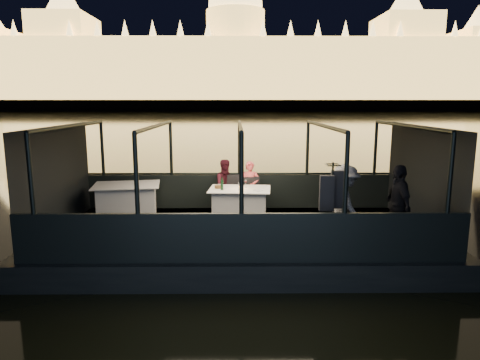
{
  "coord_description": "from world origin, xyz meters",
  "views": [
    {
      "loc": [
        -0.1,
        -9.2,
        3.31
      ],
      "look_at": [
        0.0,
        0.4,
        1.55
      ],
      "focal_mm": 32.0,
      "sensor_mm": 36.0,
      "label": 1
    }
  ],
  "objects_px": {
    "dining_table_aft": "(127,202)",
    "person_man_maroon": "(226,183)",
    "chair_port_left": "(231,196)",
    "person_woman_coral": "(250,184)",
    "passenger_stripe": "(344,202)",
    "dining_table_central": "(240,204)",
    "coat_stand": "(331,205)",
    "wine_bottle": "(222,184)",
    "passenger_dark": "(398,203)",
    "chair_port_right": "(251,197)"
  },
  "relations": [
    {
      "from": "dining_table_central",
      "to": "passenger_dark",
      "type": "distance_m",
      "value": 3.64
    },
    {
      "from": "dining_table_central",
      "to": "coat_stand",
      "type": "bearing_deg",
      "value": -52.31
    },
    {
      "from": "dining_table_central",
      "to": "wine_bottle",
      "type": "bearing_deg",
      "value": -158.87
    },
    {
      "from": "person_woman_coral",
      "to": "chair_port_right",
      "type": "bearing_deg",
      "value": -81.39
    },
    {
      "from": "chair_port_left",
      "to": "wine_bottle",
      "type": "xyz_separation_m",
      "value": [
        -0.19,
        -0.78,
        0.47
      ]
    },
    {
      "from": "chair_port_left",
      "to": "person_man_maroon",
      "type": "relative_size",
      "value": 0.7
    },
    {
      "from": "dining_table_aft",
      "to": "passenger_stripe",
      "type": "bearing_deg",
      "value": -22.53
    },
    {
      "from": "chair_port_left",
      "to": "wine_bottle",
      "type": "height_order",
      "value": "wine_bottle"
    },
    {
      "from": "chair_port_right",
      "to": "passenger_stripe",
      "type": "bearing_deg",
      "value": -65.0
    },
    {
      "from": "dining_table_central",
      "to": "person_man_maroon",
      "type": "relative_size",
      "value": 1.07
    },
    {
      "from": "chair_port_left",
      "to": "passenger_dark",
      "type": "distance_m",
      "value": 4.16
    },
    {
      "from": "dining_table_aft",
      "to": "chair_port_right",
      "type": "distance_m",
      "value": 3.06
    },
    {
      "from": "passenger_stripe",
      "to": "wine_bottle",
      "type": "height_order",
      "value": "passenger_stripe"
    },
    {
      "from": "chair_port_left",
      "to": "passenger_dark",
      "type": "bearing_deg",
      "value": -36.59
    },
    {
      "from": "dining_table_aft",
      "to": "person_man_maroon",
      "type": "height_order",
      "value": "person_man_maroon"
    },
    {
      "from": "chair_port_right",
      "to": "person_woman_coral",
      "type": "distance_m",
      "value": 0.4
    },
    {
      "from": "dining_table_aft",
      "to": "chair_port_left",
      "type": "height_order",
      "value": "chair_port_left"
    },
    {
      "from": "person_woman_coral",
      "to": "passenger_dark",
      "type": "relative_size",
      "value": 0.82
    },
    {
      "from": "dining_table_aft",
      "to": "chair_port_left",
      "type": "xyz_separation_m",
      "value": [
        2.53,
        0.4,
        0.06
      ]
    },
    {
      "from": "person_woman_coral",
      "to": "wine_bottle",
      "type": "relative_size",
      "value": 4.4
    },
    {
      "from": "dining_table_aft",
      "to": "wine_bottle",
      "type": "height_order",
      "value": "wine_bottle"
    },
    {
      "from": "chair_port_right",
      "to": "person_woman_coral",
      "type": "bearing_deg",
      "value": 80.37
    },
    {
      "from": "dining_table_central",
      "to": "person_man_maroon",
      "type": "xyz_separation_m",
      "value": [
        -0.34,
        0.81,
        0.36
      ]
    },
    {
      "from": "chair_port_left",
      "to": "chair_port_right",
      "type": "xyz_separation_m",
      "value": [
        0.52,
        -0.17,
        0.0
      ]
    },
    {
      "from": "wine_bottle",
      "to": "coat_stand",
      "type": "bearing_deg",
      "value": -43.9
    },
    {
      "from": "passenger_stripe",
      "to": "person_man_maroon",
      "type": "bearing_deg",
      "value": 26.88
    },
    {
      "from": "person_woman_coral",
      "to": "dining_table_central",
      "type": "bearing_deg",
      "value": -106.19
    },
    {
      "from": "person_woman_coral",
      "to": "coat_stand",
      "type": "bearing_deg",
      "value": -59.2
    },
    {
      "from": "person_man_maroon",
      "to": "chair_port_left",
      "type": "bearing_deg",
      "value": -77.27
    },
    {
      "from": "coat_stand",
      "to": "chair_port_right",
      "type": "bearing_deg",
      "value": 117.97
    },
    {
      "from": "dining_table_aft",
      "to": "person_man_maroon",
      "type": "bearing_deg",
      "value": 13.54
    },
    {
      "from": "dining_table_central",
      "to": "coat_stand",
      "type": "relative_size",
      "value": 0.85
    },
    {
      "from": "dining_table_central",
      "to": "passenger_stripe",
      "type": "distance_m",
      "value": 2.76
    },
    {
      "from": "chair_port_right",
      "to": "dining_table_aft",
      "type": "bearing_deg",
      "value": 170.72
    },
    {
      "from": "chair_port_left",
      "to": "passenger_stripe",
      "type": "xyz_separation_m",
      "value": [
        2.29,
        -2.4,
        0.4
      ]
    },
    {
      "from": "chair_port_left",
      "to": "person_woman_coral",
      "type": "xyz_separation_m",
      "value": [
        0.5,
        0.1,
        0.3
      ]
    },
    {
      "from": "coat_stand",
      "to": "wine_bottle",
      "type": "distance_m",
      "value": 2.95
    },
    {
      "from": "chair_port_left",
      "to": "passenger_dark",
      "type": "xyz_separation_m",
      "value": [
        3.32,
        -2.49,
        0.4
      ]
    },
    {
      "from": "coat_stand",
      "to": "person_woman_coral",
      "type": "xyz_separation_m",
      "value": [
        -1.43,
        2.93,
        -0.15
      ]
    },
    {
      "from": "chair_port_right",
      "to": "wine_bottle",
      "type": "bearing_deg",
      "value": -152.84
    },
    {
      "from": "dining_table_central",
      "to": "person_woman_coral",
      "type": "bearing_deg",
      "value": 69.04
    },
    {
      "from": "dining_table_central",
      "to": "wine_bottle",
      "type": "distance_m",
      "value": 0.69
    },
    {
      "from": "dining_table_aft",
      "to": "passenger_dark",
      "type": "relative_size",
      "value": 0.97
    },
    {
      "from": "person_man_maroon",
      "to": "passenger_stripe",
      "type": "distance_m",
      "value": 3.53
    },
    {
      "from": "dining_table_aft",
      "to": "dining_table_central",
      "type": "bearing_deg",
      "value": -4.69
    },
    {
      "from": "dining_table_central",
      "to": "passenger_dark",
      "type": "xyz_separation_m",
      "value": [
        3.09,
        -1.87,
        0.47
      ]
    },
    {
      "from": "dining_table_central",
      "to": "coat_stand",
      "type": "height_order",
      "value": "coat_stand"
    },
    {
      "from": "coat_stand",
      "to": "dining_table_aft",
      "type": "bearing_deg",
      "value": 151.41
    },
    {
      "from": "chair_port_right",
      "to": "person_man_maroon",
      "type": "bearing_deg",
      "value": 137.02
    },
    {
      "from": "person_woman_coral",
      "to": "passenger_stripe",
      "type": "bearing_deg",
      "value": -49.63
    }
  ]
}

